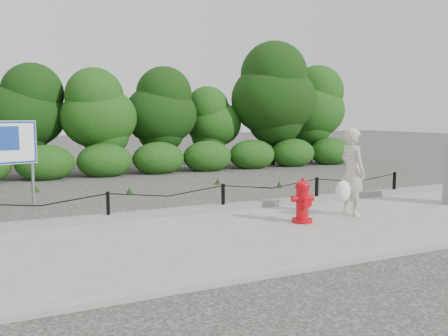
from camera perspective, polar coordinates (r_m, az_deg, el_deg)
ground at (r=10.45m, az=-0.11°, el=-5.60°), size 90.00×90.00×0.00m
sidewalk at (r=8.72m, az=5.57°, el=-7.77°), size 14.00×4.00×0.08m
curb at (r=10.46m, az=-0.22°, el=-4.74°), size 14.00×0.22×0.14m
chain_barrier at (r=10.36m, az=-0.11°, el=-3.13°), size 10.06×0.06×0.60m
treeline at (r=19.00m, az=-8.09°, el=7.46°), size 20.42×3.73×5.20m
fire_hydrant at (r=9.38m, az=9.45°, el=-3.99°), size 0.46×0.49×0.86m
pedestrian at (r=10.22m, az=15.10°, el=-0.57°), size 0.74×0.67×1.83m
advertising_sign at (r=12.14m, az=-24.48°, el=2.36°), size 1.23×0.46×2.04m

